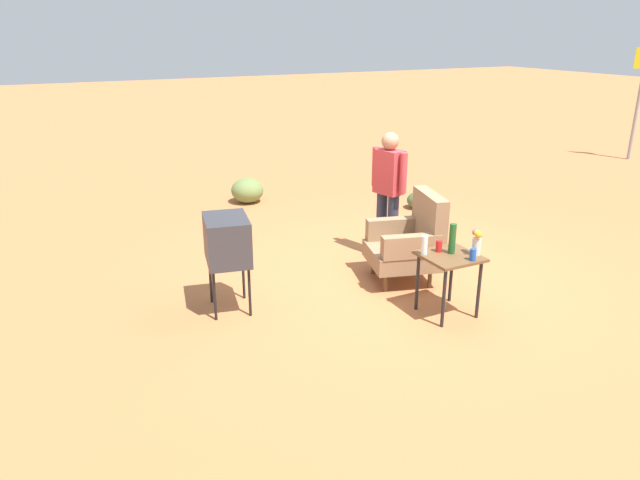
# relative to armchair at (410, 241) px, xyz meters

# --- Properties ---
(ground_plane) EXTENTS (60.00, 60.00, 0.00)m
(ground_plane) POSITION_rel_armchair_xyz_m (-0.13, 0.05, -0.50)
(ground_plane) COLOR #B76B3D
(armchair) EXTENTS (0.94, 0.96, 1.06)m
(armchair) POSITION_rel_armchair_xyz_m (0.00, 0.00, 0.00)
(armchair) COLOR brown
(armchair) RESTS_ON ground
(side_table) EXTENTS (0.56, 0.56, 0.66)m
(side_table) POSITION_rel_armchair_xyz_m (0.92, -0.15, 0.07)
(side_table) COLOR black
(side_table) RESTS_ON ground
(tv_on_stand) EXTENTS (0.67, 0.55, 1.03)m
(tv_on_stand) POSITION_rel_armchair_xyz_m (-0.21, -2.16, 0.28)
(tv_on_stand) COLOR black
(tv_on_stand) RESTS_ON ground
(person_standing) EXTENTS (0.56, 0.30, 1.64)m
(person_standing) POSITION_rel_armchair_xyz_m (-0.78, 0.18, 0.44)
(person_standing) COLOR #2D3347
(person_standing) RESTS_ON ground
(road_sign) EXTENTS (0.33, 0.33, 2.44)m
(road_sign) POSITION_rel_armchair_xyz_m (-3.45, 8.45, 0.88)
(road_sign) COLOR gray
(road_sign) RESTS_ON ground
(bottle_wine_green) EXTENTS (0.07, 0.07, 0.32)m
(bottle_wine_green) POSITION_rel_armchair_xyz_m (0.88, -0.11, 0.33)
(bottle_wine_green) COLOR #1E5623
(bottle_wine_green) RESTS_ON side_table
(soda_can_blue) EXTENTS (0.07, 0.07, 0.12)m
(soda_can_blue) POSITION_rel_armchair_xyz_m (1.13, -0.05, 0.23)
(soda_can_blue) COLOR blue
(soda_can_blue) RESTS_ON side_table
(bottle_short_clear) EXTENTS (0.06, 0.06, 0.20)m
(bottle_short_clear) POSITION_rel_armchair_xyz_m (0.78, -0.39, 0.27)
(bottle_short_clear) COLOR silver
(bottle_short_clear) RESTS_ON side_table
(soda_can_red) EXTENTS (0.07, 0.07, 0.12)m
(soda_can_red) POSITION_rel_armchair_xyz_m (0.79, -0.20, 0.23)
(soda_can_red) COLOR red
(soda_can_red) RESTS_ON side_table
(flower_vase) EXTENTS (0.14, 0.10, 0.27)m
(flower_vase) POSITION_rel_armchair_xyz_m (1.03, 0.08, 0.31)
(flower_vase) COLOR silver
(flower_vase) RESTS_ON side_table
(shrub_near) EXTENTS (0.55, 0.55, 0.43)m
(shrub_near) POSITION_rel_armchair_xyz_m (-4.01, -0.58, -0.28)
(shrub_near) COLOR olive
(shrub_near) RESTS_ON ground
(shrub_mid) EXTENTS (0.36, 0.36, 0.28)m
(shrub_mid) POSITION_rel_armchair_xyz_m (-2.39, 1.83, -0.36)
(shrub_mid) COLOR #475B33
(shrub_mid) RESTS_ON ground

